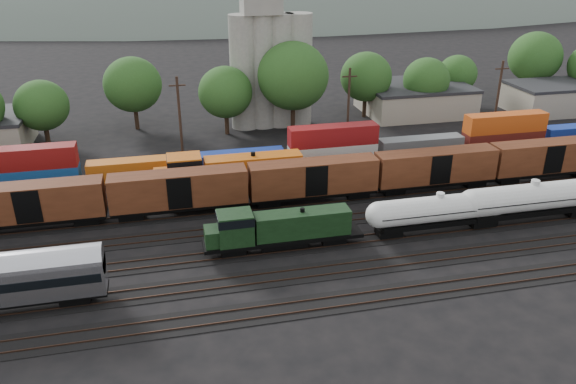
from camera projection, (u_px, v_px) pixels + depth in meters
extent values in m
plane|color=black|center=(305.00, 223.00, 61.48)|extent=(600.00, 600.00, 0.00)
cube|color=black|center=(349.00, 301.00, 48.12)|extent=(180.00, 3.20, 0.08)
cube|color=#382319|center=(352.00, 305.00, 47.45)|extent=(180.00, 0.08, 0.16)
cube|color=#382319|center=(347.00, 295.00, 48.73)|extent=(180.00, 0.08, 0.16)
cube|color=black|center=(332.00, 270.00, 52.57)|extent=(180.00, 3.20, 0.08)
cube|color=#382319|center=(334.00, 274.00, 51.90)|extent=(180.00, 0.08, 0.16)
cube|color=#382319|center=(330.00, 266.00, 53.18)|extent=(180.00, 0.08, 0.16)
cube|color=black|center=(318.00, 245.00, 57.02)|extent=(180.00, 3.20, 0.08)
cube|color=#382319|center=(320.00, 247.00, 56.35)|extent=(180.00, 0.08, 0.16)
cube|color=#382319|center=(316.00, 241.00, 57.63)|extent=(180.00, 0.08, 0.16)
cube|color=black|center=(305.00, 223.00, 61.47)|extent=(180.00, 3.20, 0.08)
cube|color=#382319|center=(307.00, 225.00, 60.80)|extent=(180.00, 0.08, 0.16)
cube|color=#382319|center=(304.00, 219.00, 62.07)|extent=(180.00, 0.08, 0.16)
cube|color=black|center=(295.00, 204.00, 65.92)|extent=(180.00, 3.20, 0.08)
cube|color=#382319|center=(296.00, 206.00, 65.25)|extent=(180.00, 0.08, 0.16)
cube|color=#382319|center=(293.00, 201.00, 66.52)|extent=(180.00, 0.08, 0.16)
cube|color=black|center=(286.00, 187.00, 70.37)|extent=(180.00, 3.20, 0.08)
cube|color=#382319|center=(287.00, 189.00, 69.70)|extent=(180.00, 0.08, 0.16)
cube|color=#382319|center=(284.00, 184.00, 70.97)|extent=(180.00, 0.08, 0.16)
cube|color=black|center=(277.00, 172.00, 74.82)|extent=(180.00, 3.20, 0.08)
cube|color=#382319|center=(278.00, 174.00, 74.15)|extent=(180.00, 0.08, 0.16)
cube|color=#382319|center=(276.00, 170.00, 75.42)|extent=(180.00, 0.08, 0.16)
cube|color=black|center=(284.00, 238.00, 55.81)|extent=(15.93, 2.72, 0.37)
cube|color=black|center=(284.00, 242.00, 55.98)|extent=(4.68, 2.06, 0.75)
cube|color=black|center=(302.00, 223.00, 55.60)|extent=(9.56, 2.25, 2.53)
cube|color=black|center=(235.00, 228.00, 54.13)|extent=(3.37, 2.72, 3.09)
cube|color=black|center=(235.00, 219.00, 53.73)|extent=(3.47, 2.81, 0.84)
cube|color=black|center=(212.00, 236.00, 53.96)|extent=(1.50, 2.25, 1.69)
cylinder|color=black|center=(302.00, 210.00, 55.03)|extent=(0.47, 0.47, 0.47)
cube|color=black|center=(233.00, 249.00, 55.02)|extent=(2.44, 1.87, 0.66)
cube|color=black|center=(332.00, 238.00, 57.09)|extent=(2.44, 1.87, 0.66)
cylinder|color=silver|center=(439.00, 209.00, 58.59)|extent=(13.32, 2.74, 2.74)
sphere|color=silver|center=(379.00, 215.00, 57.23)|extent=(2.74, 2.74, 2.74)
sphere|color=silver|center=(496.00, 202.00, 59.94)|extent=(2.74, 2.74, 2.74)
cylinder|color=silver|center=(440.00, 195.00, 57.95)|extent=(0.85, 0.85, 0.47)
cube|color=black|center=(439.00, 209.00, 58.59)|extent=(13.62, 2.88, 0.08)
cube|color=black|center=(437.00, 221.00, 59.21)|extent=(12.87, 2.08, 0.47)
cube|color=black|center=(388.00, 232.00, 58.33)|extent=(2.46, 1.89, 0.66)
cube|color=black|center=(483.00, 221.00, 60.55)|extent=(2.46, 1.89, 0.66)
cylinder|color=silver|center=(533.00, 197.00, 60.74)|extent=(14.48, 2.98, 2.98)
sphere|color=silver|center=(472.00, 203.00, 59.27)|extent=(2.98, 2.98, 2.98)
cylinder|color=silver|center=(535.00, 182.00, 60.05)|extent=(0.93, 0.93, 0.51)
cube|color=black|center=(533.00, 197.00, 60.74)|extent=(14.81, 3.13, 0.08)
cube|color=black|center=(530.00, 210.00, 61.42)|extent=(13.99, 2.26, 0.51)
cube|color=black|center=(480.00, 221.00, 60.46)|extent=(2.67, 2.06, 0.72)
cube|color=black|center=(576.00, 210.00, 62.87)|extent=(2.67, 2.06, 0.72)
cube|color=black|center=(76.00, 296.00, 47.70)|extent=(2.46, 1.89, 0.66)
cube|color=black|center=(235.00, 182.00, 68.52)|extent=(19.64, 3.16, 0.44)
cube|color=black|center=(235.00, 185.00, 68.72)|extent=(5.46, 2.40, 0.87)
cube|color=#C45911|center=(253.00, 167.00, 68.31)|extent=(11.79, 2.62, 2.95)
cube|color=#C45911|center=(185.00, 170.00, 66.50)|extent=(3.93, 3.16, 3.60)
cube|color=black|center=(184.00, 161.00, 66.03)|extent=(4.04, 3.27, 0.98)
cube|color=#C45911|center=(162.00, 179.00, 66.27)|extent=(1.75, 2.62, 1.96)
cylinder|color=black|center=(253.00, 154.00, 67.64)|extent=(0.55, 0.55, 0.55)
cube|color=black|center=(183.00, 191.00, 67.53)|extent=(2.84, 2.18, 0.76)
cube|color=black|center=(285.00, 182.00, 70.09)|extent=(2.84, 2.18, 0.76)
cube|color=black|center=(34.00, 219.00, 59.63)|extent=(15.00, 2.60, 0.40)
cube|color=#502513|center=(30.00, 201.00, 58.77)|extent=(15.00, 2.90, 3.80)
cube|color=black|center=(180.00, 205.00, 62.76)|extent=(15.00, 2.60, 0.40)
cube|color=#502513|center=(179.00, 188.00, 61.90)|extent=(15.00, 2.90, 3.80)
cube|color=black|center=(313.00, 193.00, 65.89)|extent=(15.00, 2.60, 0.40)
cube|color=#502513|center=(313.00, 176.00, 65.03)|extent=(15.00, 2.90, 3.80)
cube|color=black|center=(434.00, 182.00, 69.02)|extent=(15.00, 2.60, 0.40)
cube|color=#502513|center=(436.00, 166.00, 68.17)|extent=(15.00, 2.90, 3.80)
cube|color=black|center=(544.00, 171.00, 72.15)|extent=(15.00, 2.60, 0.40)
cube|color=#502513|center=(547.00, 156.00, 71.30)|extent=(15.00, 2.90, 3.80)
cube|color=black|center=(277.00, 169.00, 74.63)|extent=(160.00, 2.60, 0.60)
cube|color=#154791|center=(28.00, 178.00, 67.72)|extent=(12.00, 2.40, 2.60)
cube|color=maroon|center=(24.00, 158.00, 66.65)|extent=(12.00, 2.40, 2.60)
cube|color=#C86014|center=(137.00, 169.00, 70.32)|extent=(12.00, 2.40, 2.60)
cube|color=navy|center=(238.00, 161.00, 72.92)|extent=(12.00, 2.40, 2.60)
cube|color=silver|center=(333.00, 154.00, 75.52)|extent=(12.00, 2.40, 2.60)
cube|color=maroon|center=(333.00, 135.00, 74.46)|extent=(12.00, 2.40, 2.60)
cube|color=#585B5D|center=(420.00, 146.00, 78.13)|extent=(12.00, 2.40, 2.60)
cube|color=#571914|center=(503.00, 140.00, 80.73)|extent=(12.00, 2.40, 2.60)
cube|color=#C14913|center=(506.00, 122.00, 79.67)|extent=(12.00, 2.40, 2.60)
cylinder|color=gray|center=(244.00, 73.00, 89.64)|extent=(4.40, 4.40, 18.00)
cylinder|color=gray|center=(262.00, 72.00, 90.25)|extent=(4.40, 4.40, 18.00)
cylinder|color=gray|center=(280.00, 71.00, 90.86)|extent=(4.40, 4.40, 18.00)
cylinder|color=gray|center=(298.00, 70.00, 91.47)|extent=(4.40, 4.40, 18.00)
cube|color=#9E937F|center=(415.00, 100.00, 100.46)|extent=(18.00, 14.00, 4.60)
cube|color=#232326|center=(416.00, 86.00, 99.42)|extent=(18.36, 14.28, 0.50)
cube|color=#9E937F|center=(555.00, 99.00, 101.09)|extent=(16.00, 10.00, 4.60)
cube|color=#232326|center=(558.00, 85.00, 100.05)|extent=(16.32, 10.20, 0.50)
cylinder|color=black|center=(47.00, 137.00, 84.17)|extent=(0.70, 0.70, 2.87)
ellipsoid|color=#2B5620|center=(42.00, 105.00, 82.20)|extent=(7.79, 7.79, 7.38)
cylinder|color=black|center=(137.00, 119.00, 91.66)|extent=(0.70, 0.70, 3.39)
ellipsoid|color=#2B5620|center=(133.00, 85.00, 89.34)|extent=(9.19, 9.19, 8.71)
cylinder|color=black|center=(227.00, 124.00, 89.39)|extent=(0.70, 0.70, 3.11)
ellipsoid|color=#2B5620|center=(225.00, 92.00, 87.25)|extent=(8.45, 8.45, 8.01)
cylinder|color=black|center=(293.00, 119.00, 90.51)|extent=(0.70, 0.70, 4.13)
ellipsoid|color=#2B5620|center=(293.00, 76.00, 87.68)|extent=(11.20, 11.20, 10.61)
cylinder|color=black|center=(364.00, 108.00, 98.10)|extent=(0.70, 0.70, 3.24)
ellipsoid|color=#2B5620|center=(366.00, 77.00, 95.88)|extent=(8.80, 8.80, 8.34)
cylinder|color=black|center=(423.00, 108.00, 98.66)|extent=(0.70, 0.70, 2.94)
ellipsoid|color=#2B5620|center=(426.00, 80.00, 96.64)|extent=(7.98, 7.98, 7.56)
cylinder|color=black|center=(454.00, 97.00, 105.71)|extent=(0.70, 0.70, 2.66)
ellipsoid|color=#2B5620|center=(457.00, 74.00, 103.89)|extent=(7.22, 7.22, 6.84)
cylinder|color=black|center=(529.00, 89.00, 109.93)|extent=(0.70, 0.70, 3.66)
ellipsoid|color=#2B5620|center=(535.00, 57.00, 107.42)|extent=(9.95, 9.95, 9.42)
cylinder|color=black|center=(180.00, 120.00, 76.17)|extent=(0.36, 0.36, 12.00)
cube|color=black|center=(177.00, 85.00, 74.21)|extent=(2.20, 0.18, 0.18)
cylinder|color=black|center=(348.00, 110.00, 81.05)|extent=(0.36, 0.36, 12.00)
cube|color=black|center=(350.00, 77.00, 79.09)|extent=(2.20, 0.18, 0.18)
cylinder|color=black|center=(497.00, 100.00, 85.93)|extent=(0.36, 0.36, 12.00)
cube|color=black|center=(502.00, 69.00, 83.97)|extent=(2.20, 0.18, 0.18)
ellipsoid|color=#59665B|center=(257.00, 42.00, 310.27)|extent=(520.00, 286.00, 130.00)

